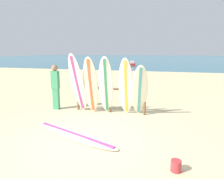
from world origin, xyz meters
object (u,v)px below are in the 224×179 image
object	(u,v)px
small_boat_offshore	(132,64)
sand_bucket	(176,166)
surfboard_leaning_center	(126,87)
beachgoer_standing	(56,85)
surfboard_leaning_center_left	(106,86)
surfboard_leaning_center_right	(140,91)
surfboard_rack	(110,95)
surfboard_lying_on_sand	(74,135)
surfboard_leaning_left	(91,86)
surfboard_leaning_far_left	(78,83)

from	to	relation	value
small_boat_offshore	sand_bucket	bearing A→B (deg)	-79.44
surfboard_leaning_center	beachgoer_standing	bearing A→B (deg)	177.27
surfboard_leaning_center_left	beachgoer_standing	size ratio (longest dim) A/B	1.21
surfboard_leaning_center_right	beachgoer_standing	distance (m)	3.23
surfboard_leaning_center_right	surfboard_rack	bearing A→B (deg)	166.66
surfboard_leaning_center_left	beachgoer_standing	bearing A→B (deg)	174.56
surfboard_leaning_center_right	beachgoer_standing	world-z (taller)	surfboard_leaning_center_right
sand_bucket	surfboard_lying_on_sand	bearing A→B (deg)	159.22
beachgoer_standing	small_boat_offshore	size ratio (longest dim) A/B	0.69
surfboard_leaning_left	surfboard_leaning_center_left	bearing A→B (deg)	-1.46
small_boat_offshore	surfboard_lying_on_sand	bearing A→B (deg)	-84.54
surfboard_leaning_left	surfboard_leaning_center	world-z (taller)	surfboard_leaning_left
surfboard_leaning_left	surfboard_leaning_center	distance (m)	1.26
surfboard_leaning_center_left	surfboard_leaning_center	distance (m)	0.69
surfboard_lying_on_sand	beachgoer_standing	distance (m)	2.89
surfboard_leaning_left	surfboard_leaning_center_left	xyz separation A→B (m)	(0.56, -0.01, 0.01)
surfboard_leaning_far_left	sand_bucket	size ratio (longest dim) A/B	9.88
sand_bucket	surfboard_leaning_far_left	bearing A→B (deg)	138.55
surfboard_leaning_center_right	surfboard_leaning_left	bearing A→B (deg)	-178.11
sand_bucket	surfboard_leaning_center_left	bearing A→B (deg)	127.41
surfboard_leaning_center	small_boat_offshore	world-z (taller)	surfboard_leaning_center
surfboard_leaning_far_left	surfboard_leaning_center_right	xyz separation A→B (m)	(2.22, 0.07, -0.17)
surfboard_lying_on_sand	surfboard_leaning_far_left	bearing A→B (deg)	110.64
surfboard_leaning_left	surfboard_lying_on_sand	size ratio (longest dim) A/B	0.72
surfboard_rack	surfboard_leaning_far_left	size ratio (longest dim) A/B	1.21
surfboard_leaning_far_left	small_boat_offshore	size ratio (longest dim) A/B	0.87
surfboard_leaning_center_left	surfboard_leaning_center_right	world-z (taller)	surfboard_leaning_center_left
surfboard_leaning_far_left	beachgoer_standing	xyz separation A→B (m)	(-1.01, 0.20, -0.14)
surfboard_rack	surfboard_leaning_center_left	bearing A→B (deg)	-98.55
surfboard_rack	surfboard_leaning_left	world-z (taller)	surfboard_leaning_left
surfboard_leaning_center_right	beachgoer_standing	xyz separation A→B (m)	(-3.23, 0.13, 0.03)
surfboard_leaning_center	sand_bucket	xyz separation A→B (m)	(1.52, -2.96, -0.91)
sand_bucket	small_boat_offshore	bearing A→B (deg)	100.56
surfboard_leaning_center_left	surfboard_leaning_center_right	distance (m)	1.17
surfboard_leaning_far_left	surfboard_leaning_left	xyz separation A→B (m)	(0.50, 0.01, -0.06)
surfboard_leaning_center_left	surfboard_leaning_center	world-z (taller)	surfboard_leaning_center_left
beachgoer_standing	sand_bucket	world-z (taller)	beachgoer_standing
surfboard_rack	surfboard_leaning_center_left	distance (m)	0.51
surfboard_leaning_far_left	sand_bucket	world-z (taller)	surfboard_leaning_far_left
beachgoer_standing	sand_bucket	xyz separation A→B (m)	(4.29, -3.09, -0.84)
surfboard_leaning_far_left	beachgoer_standing	world-z (taller)	surfboard_leaning_far_left
surfboard_leaning_far_left	sand_bucket	xyz separation A→B (m)	(3.28, -2.89, -0.98)
small_boat_offshore	surfboard_rack	bearing A→B (deg)	-83.10
surfboard_leaning_center_right	sand_bucket	xyz separation A→B (m)	(1.06, -2.97, -0.81)
surfboard_leaning_far_left	surfboard_lying_on_sand	xyz separation A→B (m)	(0.73, -1.93, -1.05)
surfboard_leaning_center_left	surfboard_leaning_left	bearing A→B (deg)	178.54
surfboard_lying_on_sand	sand_bucket	distance (m)	2.73
surfboard_leaning_center	surfboard_leaning_center_left	bearing A→B (deg)	-174.57
surfboard_lying_on_sand	sand_bucket	world-z (taller)	sand_bucket
surfboard_leaning_center	sand_bucket	distance (m)	3.45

